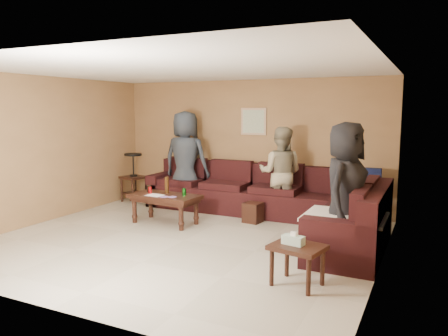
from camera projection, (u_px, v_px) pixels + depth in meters
name	position (u px, v px, depth m)	size (l,w,h in m)	color
room	(183.00, 128.00, 6.26)	(5.60, 5.50, 2.50)	#B3AC97
sectional_sofa	(271.00, 204.00, 7.45)	(4.65, 2.90, 0.97)	black
coffee_table	(165.00, 199.00, 7.40)	(1.24, 0.68, 0.78)	black
end_table_left	(134.00, 177.00, 9.15)	(0.55, 0.55, 1.02)	black
side_table_right	(297.00, 250.00, 4.79)	(0.64, 0.56, 0.61)	black
waste_bin	(253.00, 212.00, 7.51)	(0.29, 0.29, 0.34)	black
wall_art	(254.00, 121.00, 8.43)	(0.52, 0.04, 0.52)	tan
person_left	(186.00, 160.00, 8.59)	(0.93, 0.60, 1.90)	#2A313A
person_middle	(281.00, 173.00, 7.71)	(0.80, 0.62, 1.64)	gray
person_right	(345.00, 190.00, 5.67)	(0.87, 0.57, 1.78)	black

